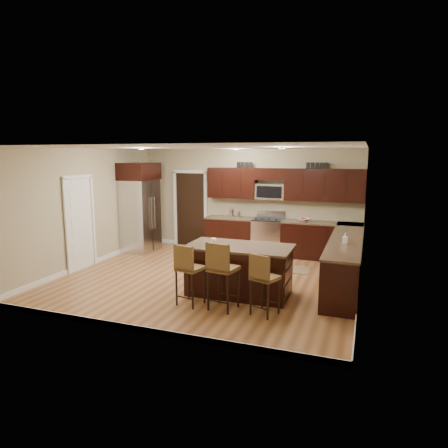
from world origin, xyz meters
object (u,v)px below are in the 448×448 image
at_px(island, 239,271).
at_px(stool_left, 188,268).
at_px(stool_mid, 221,268).
at_px(refrigerator, 140,206).
at_px(range, 268,236).
at_px(stool_right, 263,277).

bearing_deg(island, stool_left, -127.69).
xyz_separation_m(stool_mid, refrigerator, (-3.48, 3.19, 0.48)).
bearing_deg(stool_mid, island, 97.12).
relative_size(island, refrigerator, 0.82).
height_order(range, stool_mid, stool_mid).
height_order(range, refrigerator, refrigerator).
height_order(stool_mid, refrigerator, refrigerator).
relative_size(range, stool_right, 1.09).
bearing_deg(stool_left, range, 95.77).
height_order(island, stool_right, stool_right).
bearing_deg(stool_mid, refrigerator, 147.03).
xyz_separation_m(range, island, (0.22, -3.14, -0.04)).
distance_m(range, stool_left, 4.01).
height_order(range, stool_left, range).
xyz_separation_m(range, stool_mid, (0.18, -3.98, 0.25)).
height_order(island, stool_mid, stool_mid).
xyz_separation_m(stool_mid, stool_right, (0.70, 0.01, -0.08)).
xyz_separation_m(stool_right, refrigerator, (-4.19, 3.18, 0.56)).
height_order(stool_left, stool_right, stool_left).
distance_m(range, stool_right, 4.07).
height_order(stool_left, stool_mid, stool_mid).
bearing_deg(stool_mid, stool_left, -171.04).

